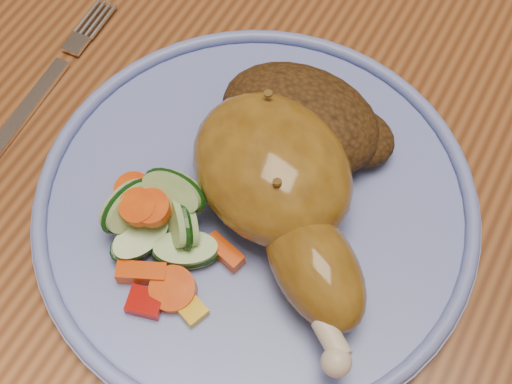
{
  "coord_description": "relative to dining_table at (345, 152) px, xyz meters",
  "views": [
    {
      "loc": [
        0.09,
        -0.32,
        1.19
      ],
      "look_at": [
        -0.02,
        -0.13,
        0.78
      ],
      "focal_mm": 50.0,
      "sensor_mm": 36.0,
      "label": 1
    }
  ],
  "objects": [
    {
      "name": "dining_table",
      "position": [
        0.0,
        0.0,
        0.0
      ],
      "size": [
        0.9,
        1.4,
        0.75
      ],
      "color": "brown",
      "rests_on": "ground"
    },
    {
      "name": "plate",
      "position": [
        -0.02,
        -0.13,
        0.09
      ],
      "size": [
        0.3,
        0.3,
        0.01
      ],
      "primitive_type": "cylinder",
      "color": "#6B7CCD",
      "rests_on": "dining_table"
    },
    {
      "name": "chicken_leg",
      "position": [
        -0.0,
        -0.12,
        0.12
      ],
      "size": [
        0.18,
        0.17,
        0.06
      ],
      "color": "olive",
      "rests_on": "plate"
    },
    {
      "name": "fork",
      "position": [
        -0.21,
        -0.11,
        0.09
      ],
      "size": [
        0.02,
        0.15,
        0.0
      ],
      "color": "silver",
      "rests_on": "dining_table"
    },
    {
      "name": "vegetable_pile",
      "position": [
        -0.06,
        -0.18,
        0.11
      ],
      "size": [
        0.1,
        0.1,
        0.05
      ],
      "color": "#A50A05",
      "rests_on": "plate"
    },
    {
      "name": "ground",
      "position": [
        0.0,
        0.0,
        -0.67
      ],
      "size": [
        4.0,
        4.0,
        0.0
      ],
      "primitive_type": "plane",
      "color": "brown",
      "rests_on": "ground"
    },
    {
      "name": "plate_rim",
      "position": [
        -0.02,
        -0.13,
        0.1
      ],
      "size": [
        0.3,
        0.3,
        0.01
      ],
      "primitive_type": "torus",
      "color": "#6B7CCD",
      "rests_on": "plate"
    },
    {
      "name": "rice_pilaf",
      "position": [
        -0.02,
        -0.06,
        0.11
      ],
      "size": [
        0.12,
        0.08,
        0.05
      ],
      "color": "#432910",
      "rests_on": "plate"
    }
  ]
}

